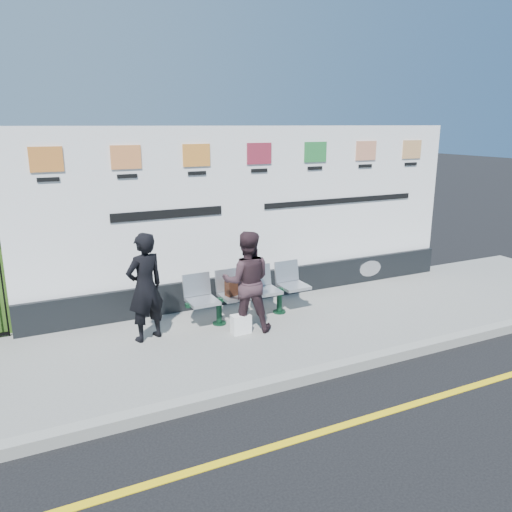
{
  "coord_description": "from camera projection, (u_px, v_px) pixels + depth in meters",
  "views": [
    {
      "loc": [
        -3.2,
        -3.85,
        3.14
      ],
      "look_at": [
        -0.12,
        2.6,
        1.25
      ],
      "focal_mm": 35.0,
      "sensor_mm": 36.0,
      "label": 1
    }
  ],
  "objects": [
    {
      "name": "handbag_brown",
      "position": [
        235.0,
        287.0,
        7.77
      ],
      "size": [
        0.32,
        0.2,
        0.24
      ],
      "primitive_type": "cube",
      "rotation": [
        0.0,
        0.0,
        0.24
      ],
      "color": "black",
      "rests_on": "bench"
    },
    {
      "name": "woman_right",
      "position": [
        247.0,
        281.0,
        7.39
      ],
      "size": [
        0.9,
        0.81,
        1.53
      ],
      "primitive_type": "imported",
      "rotation": [
        0.0,
        0.0,
        2.77
      ],
      "color": "#352228",
      "rests_on": "pavement"
    },
    {
      "name": "bench",
      "position": [
        250.0,
        305.0,
        7.98
      ],
      "size": [
        2.07,
        0.59,
        0.44
      ],
      "primitive_type": null,
      "rotation": [
        0.0,
        0.0,
        0.03
      ],
      "color": "#ABAFB4",
      "rests_on": "pavement"
    },
    {
      "name": "billboard",
      "position": [
        257.0,
        226.0,
        8.7
      ],
      "size": [
        8.0,
        0.3,
        3.0
      ],
      "color": "black",
      "rests_on": "pavement"
    },
    {
      "name": "carrier_bag_white",
      "position": [
        241.0,
        324.0,
        7.42
      ],
      "size": [
        0.29,
        0.17,
        0.29
      ],
      "primitive_type": "cube",
      "color": "white",
      "rests_on": "pavement"
    },
    {
      "name": "kerb",
      "position": [
        318.0,
        373.0,
        6.35
      ],
      "size": [
        14.0,
        0.18,
        0.14
      ],
      "primitive_type": "cube",
      "color": "gray",
      "rests_on": "ground"
    },
    {
      "name": "yellow_line",
      "position": [
        367.0,
        418.0,
        5.49
      ],
      "size": [
        14.0,
        0.1,
        0.01
      ],
      "primitive_type": "cube",
      "color": "yellow",
      "rests_on": "ground"
    },
    {
      "name": "ground",
      "position": [
        367.0,
        419.0,
        5.49
      ],
      "size": [
        80.0,
        80.0,
        0.0
      ],
      "primitive_type": "plane",
      "color": "black"
    },
    {
      "name": "woman_left",
      "position": [
        145.0,
        287.0,
        7.05
      ],
      "size": [
        0.67,
        0.55,
        1.58
      ],
      "primitive_type": "imported",
      "rotation": [
        0.0,
        0.0,
        3.48
      ],
      "color": "black",
      "rests_on": "pavement"
    },
    {
      "name": "pavement",
      "position": [
        266.0,
        331.0,
        7.66
      ],
      "size": [
        14.0,
        3.0,
        0.12
      ],
      "primitive_type": "cube",
      "color": "gray",
      "rests_on": "ground"
    }
  ]
}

